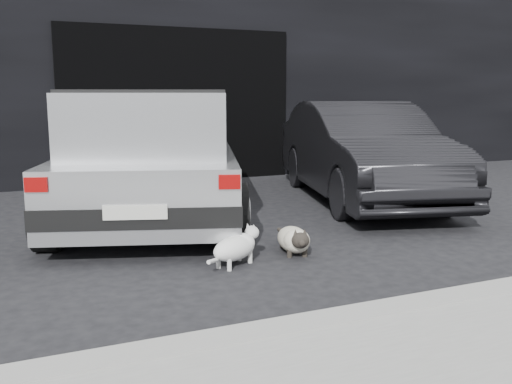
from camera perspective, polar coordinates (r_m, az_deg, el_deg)
name	(u,v)px	position (r m, az deg, el deg)	size (l,w,h in m)	color
ground	(196,240)	(6.00, -6.03, -4.79)	(80.00, 80.00, 0.00)	black
building_facade	(150,43)	(11.90, -10.57, 14.46)	(34.00, 4.00, 5.00)	black
garage_opening	(179,106)	(9.92, -7.67, 8.55)	(4.00, 0.10, 2.60)	black
curb	(446,304)	(4.27, 18.44, -10.55)	(18.00, 0.25, 0.12)	gray
silver_hatchback	(153,150)	(6.97, -10.23, 4.20)	(3.10, 4.57, 1.55)	silver
second_car	(362,152)	(8.20, 10.58, 4.00)	(1.48, 4.24, 1.40)	black
cat_siamese	(295,240)	(5.46, 3.88, -4.78)	(0.43, 0.86, 0.30)	beige
cat_white	(237,247)	(5.09, -1.91, -5.47)	(0.65, 0.47, 0.34)	white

